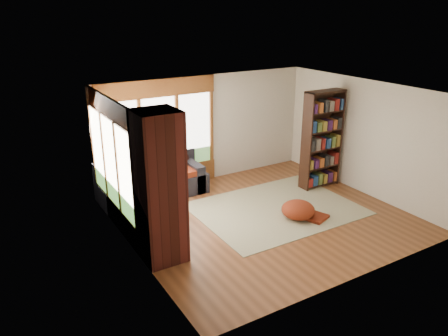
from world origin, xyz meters
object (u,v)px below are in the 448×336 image
area_rug (276,209)px  bookshelf (322,140)px  sectional_sofa (144,195)px  dog_brindle (158,184)px  brick_chimney (160,188)px  dog_tan (161,167)px  pouf (298,209)px

area_rug → bookshelf: bearing=17.4°
area_rug → sectional_sofa: bearing=148.0°
bookshelf → dog_brindle: bookshelf is taller
brick_chimney → dog_tan: bearing=67.0°
sectional_sofa → bookshelf: bearing=-8.6°
brick_chimney → area_rug: 3.18m
brick_chimney → pouf: brick_chimney is taller
pouf → dog_brindle: size_ratio=0.70×
brick_chimney → bookshelf: bearing=13.3°
bookshelf → dog_brindle: size_ratio=2.38×
brick_chimney → pouf: bearing=-0.5°
brick_chimney → sectional_sofa: (0.45, 2.05, -1.00)m
bookshelf → dog_tan: bookshelf is taller
dog_tan → sectional_sofa: bearing=169.3°
dog_tan → brick_chimney: bearing=-145.8°
sectional_sofa → dog_brindle: bearing=-79.2°
brick_chimney → dog_tan: (0.96, 2.26, -0.52)m
brick_chimney → area_rug: brick_chimney is taller
brick_chimney → dog_brindle: 1.58m
area_rug → bookshelf: size_ratio=1.45×
sectional_sofa → area_rug: size_ratio=0.66×
bookshelf → brick_chimney: bearing=-166.7°
bookshelf → pouf: bearing=-144.9°
sectional_sofa → pouf: 3.27m
bookshelf → pouf: (-1.56, -1.10, -0.96)m
bookshelf → pouf: 2.14m
bookshelf → pouf: size_ratio=3.39×
pouf → dog_brindle: dog_brindle is taller
area_rug → dog_tan: bearing=138.0°
bookshelf → dog_tan: 3.79m
area_rug → dog_brindle: dog_brindle is taller
dog_brindle → pouf: bearing=-153.1°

